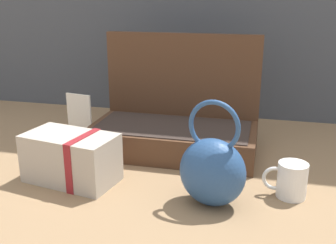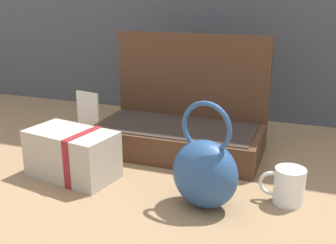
# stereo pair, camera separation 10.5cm
# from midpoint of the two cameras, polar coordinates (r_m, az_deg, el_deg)

# --- Properties ---
(ground_plane) EXTENTS (6.00, 6.00, 0.00)m
(ground_plane) POSITION_cam_midpoint_polar(r_m,az_deg,el_deg) (1.11, 4.17, -7.08)
(ground_plane) COLOR #8C6D4C
(open_suitcase) EXTENTS (0.50, 0.26, 0.35)m
(open_suitcase) POSITION_cam_midpoint_polar(r_m,az_deg,el_deg) (1.24, 4.34, -0.37)
(open_suitcase) COLOR #4C301E
(open_suitcase) RESTS_ON ground_plane
(teal_pouch_handbag) EXTENTS (0.18, 0.14, 0.25)m
(teal_pouch_handbag) POSITION_cam_midpoint_polar(r_m,az_deg,el_deg) (0.91, 8.56, -7.07)
(teal_pouch_handbag) COLOR #284C7F
(teal_pouch_handbag) RESTS_ON ground_plane
(cream_toiletry_bag) EXTENTS (0.25, 0.17, 0.13)m
(cream_toiletry_bag) POSITION_cam_midpoint_polar(r_m,az_deg,el_deg) (1.07, -10.63, -4.57)
(cream_toiletry_bag) COLOR #B2A899
(cream_toiletry_bag) RESTS_ON ground_plane
(coffee_mug) EXTENTS (0.11, 0.07, 0.09)m
(coffee_mug) POSITION_cam_midpoint_polar(r_m,az_deg,el_deg) (0.99, 19.64, -8.61)
(coffee_mug) COLOR white
(coffee_mug) RESTS_ON ground_plane
(info_card_left) EXTENTS (0.09, 0.02, 0.17)m
(info_card_left) POSITION_cam_midpoint_polar(r_m,az_deg,el_deg) (1.29, -8.98, 0.48)
(info_card_left) COLOR silver
(info_card_left) RESTS_ON ground_plane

